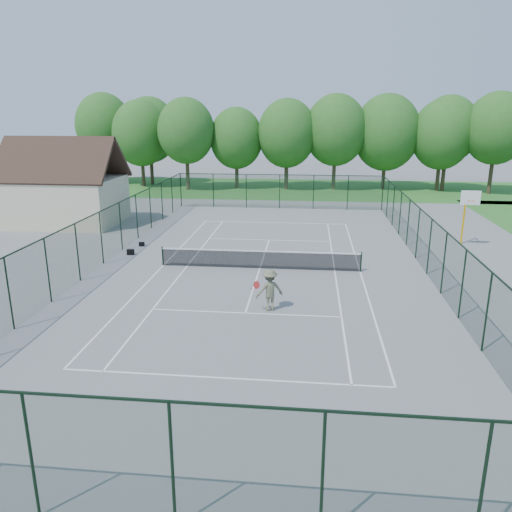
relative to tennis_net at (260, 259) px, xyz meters
The scene contains 11 objects.
ground 0.58m from the tennis_net, ahead, with size 140.00×140.00×0.00m, color gray.
grass_far 30.01m from the tennis_net, 90.00° to the left, with size 80.00×16.00×0.01m, color #347A2C.
court_lines 0.57m from the tennis_net, ahead, with size 11.05×23.85×0.01m.
tennis_net is the anchor object (origin of this frame).
fence_enclosure 0.98m from the tennis_net, ahead, with size 18.05×36.05×3.02m.
utility_building 19.04m from the tennis_net, 147.99° to the left, with size 8.60×6.27×6.63m.
tree_line_far 30.48m from the tennis_net, 90.00° to the left, with size 39.40×6.40×9.70m.
basketball_goal 14.23m from the tennis_net, 26.32° to the left, with size 1.20×1.43×3.65m.
sports_bag_a 8.32m from the tennis_net, 166.57° to the left, with size 0.41×0.25×0.33m, color black.
sports_bag_b 8.99m from the tennis_net, 153.89° to the left, with size 0.34×0.21×0.26m, color black.
tennis_player 6.02m from the tennis_net, 80.33° to the right, with size 1.78×1.13×1.88m.
Camera 1 is at (2.57, -26.22, 8.38)m, focal length 35.00 mm.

